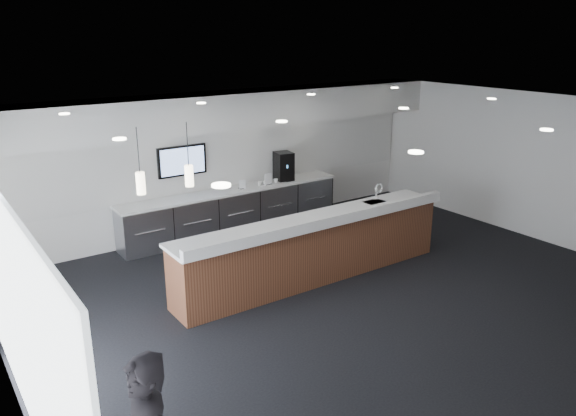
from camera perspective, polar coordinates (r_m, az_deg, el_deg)
ground at (r=9.52m, az=5.47°, el=-8.53°), size 10.00×10.00×0.00m
ceiling at (r=8.63m, az=6.05°, el=9.65°), size 10.00×8.00×0.02m
back_wall at (r=12.17m, az=-6.56°, el=4.78°), size 10.00×0.02×3.00m
right_wall at (r=12.69m, az=23.27°, el=3.99°), size 0.02×8.00×3.00m
soffit_bulkhead at (r=11.57m, az=-5.68°, el=9.94°), size 10.00×0.90×0.70m
alcove_panel at (r=12.12m, az=-6.51°, el=5.22°), size 9.80×0.06×1.40m
window_blinds_wall at (r=7.03m, az=-27.05°, el=-6.88°), size 0.04×7.36×2.55m
back_credenza at (r=12.13m, az=-5.58°, el=-0.23°), size 5.06×0.66×0.95m
wall_tv at (r=11.62m, az=-10.71°, el=4.74°), size 1.05×0.08×0.62m
pendant_left at (r=8.17m, az=-10.82°, el=3.61°), size 0.12×0.12×0.30m
pendant_right at (r=7.92m, az=-15.43°, el=2.85°), size 0.12×0.12×0.30m
ceiling_can_lights at (r=8.63m, az=6.05°, el=9.45°), size 7.00×5.00×0.02m
service_counter at (r=9.78m, az=2.70°, el=-4.05°), size 5.29×0.87×1.49m
coffee_machine at (r=12.63m, az=-0.45°, el=4.28°), size 0.42×0.51×0.63m
info_sign_left at (r=11.98m, az=-4.66°, el=2.41°), size 0.14×0.06×0.19m
info_sign_right at (r=12.27m, az=-2.02°, el=2.97°), size 0.19×0.05×0.26m
cup_0 at (r=12.59m, az=-0.18°, el=2.97°), size 0.09×0.09×0.09m
cup_1 at (r=12.51m, az=-0.71°, el=2.87°), size 0.13×0.13×0.09m
cup_2 at (r=12.44m, az=-1.24°, el=2.78°), size 0.12×0.12×0.09m
cup_3 at (r=12.36m, az=-1.78°, el=2.68°), size 0.12×0.12×0.09m
cup_4 at (r=12.29m, az=-2.33°, el=2.59°), size 0.13×0.13×0.09m
cup_5 at (r=12.22m, az=-2.88°, el=2.49°), size 0.10×0.10×0.09m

